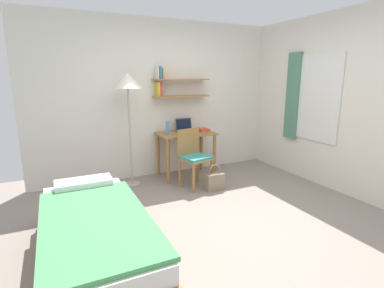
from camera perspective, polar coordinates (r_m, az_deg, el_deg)
The scene contains 11 objects.
ground_plane at distance 3.63m, azimuth 6.43°, elevation -14.57°, with size 5.28×5.28×0.00m, color gray.
wall_back at distance 5.06m, azimuth -5.51°, elevation 8.73°, with size 4.40×0.27×2.60m.
wall_right at distance 4.68m, azimuth 28.20°, elevation 6.91°, with size 0.10×4.40×2.60m.
bed at distance 2.95m, azimuth -18.32°, elevation -16.78°, with size 0.89×2.00×0.54m.
desk at distance 4.96m, azimuth -1.19°, elevation 0.50°, with size 0.94×0.58×0.75m.
desk_chair at distance 4.49m, azimuth 0.24°, elevation -2.14°, with size 0.52×0.49×0.90m.
standing_lamp at distance 4.49m, azimuth -12.41°, elevation 10.91°, with size 0.43×0.43×1.73m.
laptop at distance 5.02m, azimuth -1.40°, elevation 3.06°, with size 0.30×0.23×0.23m.
water_bottle at distance 4.83m, azimuth -4.79°, elevation 3.25°, with size 0.06×0.06×0.22m, color #4C99DB.
book_stack at distance 5.05m, azimuth 2.26°, elevation 2.75°, with size 0.19×0.25×0.05m.
handbag at distance 4.45m, azimuth 4.43°, elevation -7.25°, with size 0.28×0.13×0.40m.
Camera 1 is at (-1.74, -2.71, 1.67)m, focal length 27.38 mm.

